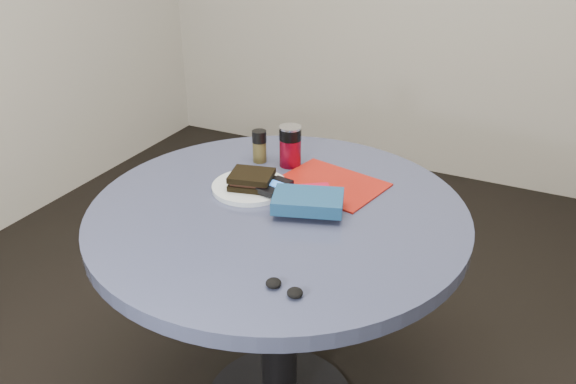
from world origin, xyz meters
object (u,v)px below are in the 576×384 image
at_px(magazine, 331,184).
at_px(soda_can, 290,146).
at_px(table, 278,258).
at_px(plate, 250,187).
at_px(pepper_grinder, 259,146).
at_px(red_book, 304,195).
at_px(mp3_player, 275,187).
at_px(headphones, 284,288).
at_px(sandwich, 252,180).
at_px(novel, 308,201).

bearing_deg(magazine, soda_can, 170.05).
distance_m(table, plate, 0.21).
distance_m(pepper_grinder, magazine, 0.27).
height_order(table, red_book, red_book).
relative_size(mp3_player, headphones, 1.15).
bearing_deg(magazine, mp3_player, -119.36).
xyz_separation_m(table, plate, (-0.11, 0.06, 0.17)).
distance_m(sandwich, magazine, 0.23).
bearing_deg(novel, soda_can, 106.40).
relative_size(pepper_grinder, headphones, 1.08).
distance_m(magazine, mp3_player, 0.17).
xyz_separation_m(table, soda_can, (-0.08, 0.25, 0.23)).
bearing_deg(magazine, table, -100.76).
height_order(sandwich, red_book, sandwich).
distance_m(plate, pepper_grinder, 0.19).
height_order(novel, mp3_player, novel).
xyz_separation_m(table, pepper_grinder, (-0.18, 0.23, 0.21)).
bearing_deg(mp3_player, soda_can, 103.82).
height_order(soda_can, mp3_player, soda_can).
xyz_separation_m(plate, mp3_player, (0.08, -0.00, 0.02)).
relative_size(sandwich, pepper_grinder, 1.33).
relative_size(red_book, mp3_player, 1.45).
relative_size(sandwich, headphones, 1.44).
bearing_deg(headphones, mp3_player, 119.60).
height_order(table, mp3_player, mp3_player).
relative_size(plate, magazine, 0.76).
height_order(pepper_grinder, novel, pepper_grinder).
bearing_deg(red_book, headphones, -105.04).
bearing_deg(table, novel, 1.59).
bearing_deg(red_book, soda_can, 91.45).
bearing_deg(headphones, soda_can, 114.59).
bearing_deg(table, soda_can, 108.55).
xyz_separation_m(novel, mp3_player, (-0.12, 0.05, -0.01)).
height_order(sandwich, pepper_grinder, pepper_grinder).
xyz_separation_m(pepper_grinder, mp3_player, (0.14, -0.18, -0.03)).
xyz_separation_m(pepper_grinder, novel, (0.27, -0.23, -0.02)).
bearing_deg(sandwich, plate, 146.50).
height_order(sandwich, magazine, sandwich).
xyz_separation_m(novel, headphones, (0.09, -0.32, -0.03)).
relative_size(sandwich, novel, 0.75).
bearing_deg(mp3_player, novel, -23.16).
bearing_deg(sandwich, novel, -13.94).
bearing_deg(pepper_grinder, plate, -69.61).
relative_size(table, red_book, 6.47).
relative_size(magazine, mp3_player, 2.64).
relative_size(table, headphones, 10.73).
relative_size(table, pepper_grinder, 9.93).
distance_m(pepper_grinder, mp3_player, 0.23).
bearing_deg(table, pepper_grinder, 127.83).
distance_m(magazine, red_book, 0.12).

